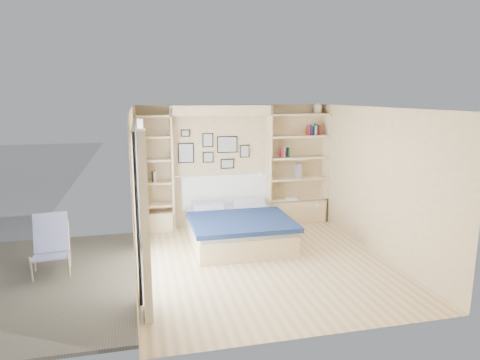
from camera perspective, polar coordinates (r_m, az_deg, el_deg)
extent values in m
plane|color=#DFBB8C|center=(7.15, 3.21, -10.90)|extent=(4.50, 4.50, 0.00)
plane|color=tan|center=(8.92, -0.79, 1.92)|extent=(4.00, 0.00, 4.00)
plane|color=tan|center=(4.74, 11.13, -6.66)|extent=(4.00, 0.00, 4.00)
plane|color=tan|center=(6.51, -13.82, -1.88)|extent=(0.00, 4.50, 4.50)
plane|color=tan|center=(7.59, 17.96, -0.27)|extent=(0.00, 4.50, 4.50)
plane|color=white|center=(6.63, 3.44, 9.56)|extent=(4.50, 4.50, 0.00)
cube|color=#D3B788|center=(8.57, -9.06, 1.40)|extent=(0.04, 0.35, 2.50)
cube|color=#D3B788|center=(8.93, 3.84, 1.91)|extent=(0.04, 0.35, 2.50)
cube|color=#D3B788|center=(8.58, -2.54, 9.27)|extent=(2.00, 0.35, 0.20)
cube|color=#D3B788|center=(9.38, 11.34, 2.16)|extent=(0.04, 0.35, 2.50)
cube|color=#D3B788|center=(8.55, -13.61, 1.20)|extent=(0.04, 0.35, 2.50)
cube|color=#D3B788|center=(9.35, 7.59, -4.01)|extent=(1.30, 0.35, 0.50)
cube|color=#D3B788|center=(8.79, -11.13, -5.47)|extent=(0.70, 0.35, 0.40)
cube|color=black|center=(6.37, -13.96, 6.75)|extent=(0.04, 2.08, 0.06)
cube|color=black|center=(6.88, -13.08, -11.82)|extent=(0.04, 2.08, 0.06)
cube|color=black|center=(5.56, -13.50, -5.70)|extent=(0.04, 0.06, 2.20)
cube|color=black|center=(7.54, -13.50, -1.27)|extent=(0.04, 0.06, 2.20)
cube|color=silver|center=(6.54, -13.59, -2.99)|extent=(0.01, 2.00, 2.20)
cube|color=white|center=(5.28, -12.54, -6.01)|extent=(0.10, 0.45, 2.30)
cube|color=white|center=(7.80, -12.85, -0.45)|extent=(0.10, 0.45, 2.30)
cube|color=#D3B788|center=(9.29, 7.62, -2.53)|extent=(1.30, 0.35, 0.04)
cube|color=#D3B788|center=(9.19, 7.70, 0.20)|extent=(1.30, 0.35, 0.04)
cube|color=#D3B788|center=(9.12, 7.77, 2.98)|extent=(1.30, 0.35, 0.04)
cube|color=#D3B788|center=(9.07, 7.85, 5.79)|extent=(1.30, 0.35, 0.04)
cube|color=#D3B788|center=(9.04, 7.92, 8.63)|extent=(1.30, 0.35, 0.04)
cube|color=#D3B788|center=(8.69, -11.22, -3.25)|extent=(0.70, 0.35, 0.04)
cube|color=#D3B788|center=(8.59, -11.33, -0.35)|extent=(0.70, 0.35, 0.04)
cube|color=#D3B788|center=(8.52, -11.45, 2.62)|extent=(0.70, 0.35, 0.04)
cube|color=#D3B788|center=(8.46, -11.57, 5.63)|extent=(0.70, 0.35, 0.04)
cube|color=#D3B788|center=(8.44, -11.67, 8.34)|extent=(0.70, 0.35, 0.04)
cube|color=#D3B788|center=(8.03, -0.43, -6.96)|extent=(1.69, 2.11, 0.37)
cube|color=#B7BCC7|center=(7.96, -0.44, -5.35)|extent=(1.65, 2.07, 0.10)
cube|color=#142347|center=(7.61, 0.17, -5.60)|extent=(1.79, 1.48, 0.08)
cube|color=#B7BCC7|center=(8.57, -4.32, -3.41)|extent=(0.58, 0.42, 0.12)
cube|color=#B7BCC7|center=(8.74, 1.17, -3.10)|extent=(0.58, 0.42, 0.12)
cube|color=white|center=(8.95, -2.04, -1.51)|extent=(1.79, 0.04, 0.70)
cube|color=black|center=(8.69, -7.22, 3.59)|extent=(0.32, 0.02, 0.40)
cube|color=gray|center=(8.68, -7.21, 3.58)|extent=(0.28, 0.01, 0.36)
cube|color=black|center=(8.72, -4.31, 5.33)|extent=(0.22, 0.02, 0.28)
cube|color=gray|center=(8.71, -4.30, 5.32)|extent=(0.18, 0.01, 0.24)
cube|color=black|center=(8.77, -4.27, 3.05)|extent=(0.22, 0.02, 0.22)
cube|color=gray|center=(8.76, -4.26, 3.04)|extent=(0.18, 0.01, 0.18)
cube|color=black|center=(8.81, -1.72, 4.75)|extent=(0.42, 0.02, 0.34)
cube|color=gray|center=(8.79, -1.70, 4.75)|extent=(0.38, 0.01, 0.30)
cube|color=black|center=(8.86, -1.70, 2.18)|extent=(0.28, 0.02, 0.20)
cube|color=gray|center=(8.85, -1.69, 2.17)|extent=(0.24, 0.01, 0.16)
cube|color=black|center=(8.90, 0.63, 3.86)|extent=(0.20, 0.02, 0.26)
cube|color=gray|center=(8.89, 0.64, 3.85)|extent=(0.16, 0.01, 0.22)
cube|color=black|center=(8.65, -7.28, 6.22)|extent=(0.18, 0.02, 0.14)
cube|color=gray|center=(8.64, -7.28, 6.21)|extent=(0.14, 0.01, 0.10)
cylinder|color=silver|center=(8.53, -8.06, 0.49)|extent=(0.20, 0.02, 0.02)
cone|color=white|center=(8.54, -7.38, 0.39)|extent=(0.13, 0.12, 0.15)
cylinder|color=silver|center=(8.84, 3.11, 0.97)|extent=(0.20, 0.02, 0.02)
cone|color=white|center=(8.82, 2.48, 0.82)|extent=(0.13, 0.12, 0.15)
cube|color=maroon|center=(8.97, 5.53, 3.61)|extent=(0.02, 0.15, 0.18)
cube|color=black|center=(8.99, 5.99, 3.70)|extent=(0.03, 0.15, 0.21)
cube|color=#BFB28C|center=(8.99, 5.89, 3.70)|extent=(0.04, 0.15, 0.21)
cube|color=#26593F|center=(9.02, 6.46, 3.69)|extent=(0.03, 0.15, 0.20)
cube|color=#A51E1E|center=(9.13, 9.09, 6.55)|extent=(0.02, 0.15, 0.20)
cube|color=navy|center=(9.15, 9.39, 6.58)|extent=(0.03, 0.15, 0.21)
cube|color=black|center=(9.16, 9.65, 6.52)|extent=(0.03, 0.15, 0.19)
cube|color=#BFB28C|center=(9.18, 9.89, 6.51)|extent=(0.04, 0.15, 0.19)
cube|color=#26593F|center=(9.19, 10.07, 6.68)|extent=(0.03, 0.15, 0.24)
cube|color=#A51E1E|center=(9.22, 10.47, 6.55)|extent=(0.03, 0.15, 0.20)
cube|color=black|center=(8.57, -11.61, 0.41)|extent=(0.03, 0.15, 0.20)
cube|color=#C0BF8F|center=(8.57, -11.26, 0.50)|extent=(0.03, 0.15, 0.22)
cube|color=#D3B788|center=(9.18, 10.25, 9.19)|extent=(0.13, 0.13, 0.15)
cone|color=#D3B788|center=(9.17, 10.28, 9.91)|extent=(0.20, 0.20, 0.08)
cube|color=slate|center=(9.16, 7.72, 1.24)|extent=(0.12, 0.12, 0.30)
cube|color=white|center=(9.18, 6.88, -2.45)|extent=(0.22, 0.16, 0.03)
cube|color=#6B604F|center=(7.10, -26.65, -12.29)|extent=(3.20, 4.00, 0.05)
cylinder|color=tan|center=(6.93, -26.06, -10.78)|extent=(0.05, 0.15, 0.45)
cylinder|color=tan|center=(6.89, -21.86, -10.55)|extent=(0.05, 0.15, 0.45)
cylinder|color=tan|center=(7.48, -25.71, -8.24)|extent=(0.08, 0.36, 0.73)
cylinder|color=tan|center=(7.44, -21.85, -8.01)|extent=(0.08, 0.36, 0.73)
cube|color=#3A42AB|center=(7.09, -23.93, -9.33)|extent=(0.59, 0.68, 0.16)
cube|color=#3A42AB|center=(7.42, -23.90, -6.39)|extent=(0.54, 0.30, 0.60)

